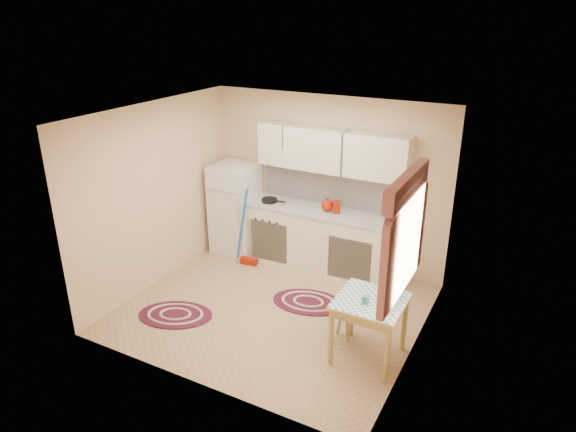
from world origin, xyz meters
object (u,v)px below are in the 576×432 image
object	(u,v)px
fridge	(235,209)
table	(369,329)
base_cabinets	(314,239)
stool	(339,324)

from	to	relation	value
fridge	table	size ratio (longest dim) A/B	1.94
fridge	base_cabinets	xyz separation A→B (m)	(1.33, 0.05, -0.26)
base_cabinets	table	size ratio (longest dim) A/B	3.12
fridge	base_cabinets	bearing A→B (deg)	2.15
fridge	stool	distance (m)	2.84
base_cabinets	fridge	bearing A→B (deg)	-177.85
fridge	stool	world-z (taller)	fridge
base_cabinets	stool	world-z (taller)	base_cabinets
table	stool	distance (m)	0.45
stool	table	bearing A→B (deg)	-20.54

